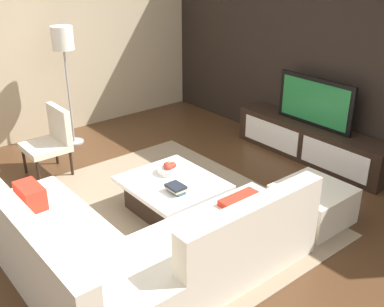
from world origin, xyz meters
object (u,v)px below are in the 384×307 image
Objects in this scene: media_console at (310,142)px; sectional_couch at (130,248)px; book_stack at (176,188)px; coffee_table at (173,196)px; floor_lamp at (63,47)px; television at (315,102)px; accent_chair_near at (52,137)px; fruit_bowl at (170,169)px; ottoman at (312,204)px.

media_console is 0.95× the size of sectional_couch.
coffee_table is at bearing 151.66° from book_stack.
floor_lamp is at bearing 162.61° from sectional_couch.
television is at bearing 92.78° from book_stack.
media_console is 0.58m from television.
sectional_couch is 2.78× the size of accent_chair_near.
television reaches higher than book_stack.
fruit_bowl is at bearing 127.45° from sectional_couch.
television is 2.25m from fruit_bowl.
television is 1.71m from ottoman.
fruit_bowl is at bearing 1.53° from floor_lamp.
fruit_bowl is (2.32, 0.06, -1.00)m from floor_lamp.
sectional_couch is 3.46× the size of ottoman.
sectional_couch is 8.65× the size of fruit_bowl.
book_stack is (-0.40, 0.82, 0.14)m from sectional_couch.
floor_lamp is (-3.12, 0.98, 1.15)m from sectional_couch.
coffee_table is 0.31m from fruit_bowl.
fruit_bowl is at bearing 151.20° from coffee_table.
accent_chair_near is at bearing 171.61° from sectional_couch.
fruit_bowl is (-0.28, -2.20, 0.18)m from media_console.
book_stack is (0.12, -2.41, 0.18)m from media_console.
floor_lamp is 8.32× the size of book_stack.
television is at bearing 82.73° from fruit_bowl.
television is 2.45m from book_stack.
sectional_couch is 2.34× the size of coffee_table.
sectional_couch is at bearing -103.35° from ottoman.
fruit_bowl reaches higher than ottoman.
floor_lamp reaches higher than book_stack.
media_console is 1.59m from ottoman.
accent_chair_near reaches higher than fruit_bowl.
sectional_couch is at bearing -17.39° from floor_lamp.
media_console reaches higher than coffee_table.
ottoman is at bearing 43.98° from coffee_table.
floor_lamp is (-0.75, 0.63, 0.94)m from accent_chair_near.
sectional_couch is 1.13m from coffee_table.
book_stack is at bearing -28.55° from fruit_bowl.
television is 3.50m from floor_lamp.
media_console is 3.28× the size of ottoman.
television reaches higher than sectional_couch.
fruit_bowl is (-0.79, 1.04, 0.15)m from sectional_couch.
coffee_table is at bearing 20.21° from accent_chair_near.
floor_lamp is at bearing -139.03° from television.
accent_chair_near is at bearing -39.84° from floor_lamp.
fruit_bowl is (-1.27, -0.95, 0.23)m from ottoman.
floor_lamp is at bearing 176.75° from book_stack.
fruit_bowl is at bearing -97.27° from television.
television is 1.11× the size of coffee_table.
coffee_table is 0.33m from book_stack.
sectional_couch is 3.46m from floor_lamp.
sectional_couch reaches higher than media_console.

